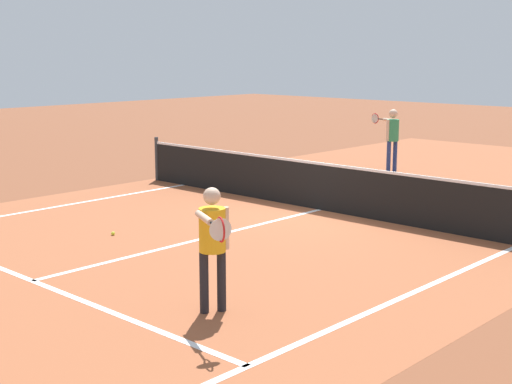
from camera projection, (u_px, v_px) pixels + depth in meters
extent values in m
plane|color=brown|center=(320.00, 210.00, 14.72)|extent=(60.00, 60.00, 0.00)
cube|color=#9E5433|center=(320.00, 210.00, 14.72)|extent=(10.62, 24.40, 0.00)
cube|color=white|center=(278.00, 353.00, 7.69)|extent=(0.10, 11.89, 0.01)
cube|color=white|center=(32.00, 281.00, 10.12)|extent=(8.22, 0.10, 0.01)
cube|color=white|center=(203.00, 239.00, 12.42)|extent=(0.10, 6.40, 0.01)
cylinder|color=#33383D|center=(157.00, 159.00, 18.03)|extent=(0.09, 0.09, 1.07)
cube|color=black|center=(320.00, 187.00, 14.63)|extent=(10.17, 0.02, 0.91)
cube|color=white|center=(320.00, 164.00, 14.54)|extent=(10.17, 0.03, 0.05)
cylinder|color=black|center=(221.00, 281.00, 8.90)|extent=(0.11, 0.11, 0.76)
cylinder|color=black|center=(204.00, 283.00, 8.82)|extent=(0.11, 0.11, 0.76)
cylinder|color=gold|center=(212.00, 230.00, 8.74)|extent=(0.32, 0.32, 0.53)
sphere|color=beige|center=(212.00, 196.00, 8.66)|extent=(0.21, 0.21, 0.21)
cylinder|color=beige|center=(226.00, 228.00, 8.79)|extent=(0.08, 0.08, 0.52)
cylinder|color=beige|center=(204.00, 218.00, 8.40)|extent=(0.50, 0.30, 0.08)
cylinder|color=black|center=(214.00, 225.00, 8.06)|extent=(0.21, 0.12, 0.03)
torus|color=red|center=(220.00, 230.00, 7.84)|extent=(0.26, 0.15, 0.28)
cylinder|color=silver|center=(220.00, 230.00, 7.84)|extent=(0.12, 0.23, 0.25)
cylinder|color=navy|center=(389.00, 157.00, 19.32)|extent=(0.11, 0.11, 0.81)
cylinder|color=navy|center=(395.00, 156.00, 19.44)|extent=(0.11, 0.11, 0.81)
cylinder|color=#338C59|center=(393.00, 130.00, 19.25)|extent=(0.32, 0.32, 0.57)
sphere|color=beige|center=(393.00, 114.00, 19.17)|extent=(0.22, 0.22, 0.22)
cylinder|color=beige|center=(388.00, 130.00, 19.16)|extent=(0.08, 0.08, 0.55)
cylinder|color=beige|center=(391.00, 120.00, 19.53)|extent=(0.55, 0.22, 0.08)
cylinder|color=black|center=(381.00, 119.00, 19.85)|extent=(0.22, 0.08, 0.03)
torus|color=red|center=(375.00, 118.00, 20.05)|extent=(0.28, 0.10, 0.28)
cylinder|color=silver|center=(375.00, 118.00, 20.05)|extent=(0.07, 0.24, 0.25)
sphere|color=#CCE033|center=(113.00, 233.00, 12.65)|extent=(0.07, 0.07, 0.07)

